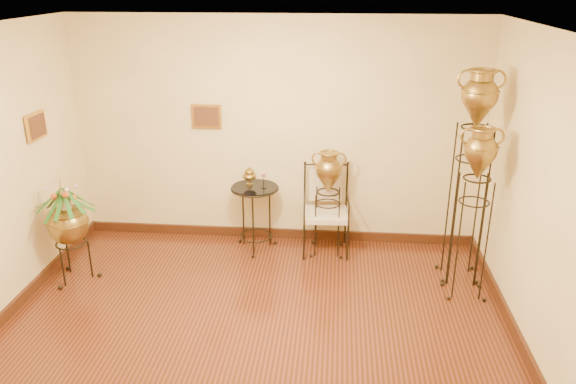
# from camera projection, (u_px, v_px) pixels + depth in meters

# --- Properties ---
(ground) EXTENTS (5.00, 5.00, 0.00)m
(ground) POSITION_uv_depth(u_px,v_px,m) (247.00, 357.00, 5.04)
(ground) COLOR maroon
(ground) RESTS_ON ground
(room_shell) EXTENTS (5.02, 5.02, 2.81)m
(room_shell) POSITION_uv_depth(u_px,v_px,m) (241.00, 175.00, 4.42)
(room_shell) COLOR #FFE7A4
(room_shell) RESTS_ON ground
(amphora_tall) EXTENTS (0.57, 0.57, 2.37)m
(amphora_tall) POSITION_uv_depth(u_px,v_px,m) (470.00, 177.00, 5.93)
(amphora_tall) COLOR black
(amphora_tall) RESTS_ON ground
(amphora_mid) EXTENTS (0.48, 0.48, 1.85)m
(amphora_mid) POSITION_uv_depth(u_px,v_px,m) (473.00, 212.00, 5.75)
(amphora_mid) COLOR black
(amphora_mid) RESTS_ON ground
(amphora_short) EXTENTS (0.42, 0.42, 1.31)m
(amphora_short) POSITION_uv_depth(u_px,v_px,m) (328.00, 202.00, 6.74)
(amphora_short) COLOR black
(amphora_short) RESTS_ON ground
(planter_urn) EXTENTS (0.81, 0.81, 1.28)m
(planter_urn) POSITION_uv_depth(u_px,v_px,m) (67.00, 220.00, 6.09)
(planter_urn) COLOR black
(planter_urn) RESTS_ON ground
(armchair) EXTENTS (0.63, 0.59, 1.07)m
(armchair) POSITION_uv_depth(u_px,v_px,m) (326.00, 211.00, 6.78)
(armchair) COLOR black
(armchair) RESTS_ON ground
(side_table) EXTENTS (0.66, 0.66, 1.04)m
(side_table) POSITION_uv_depth(u_px,v_px,m) (255.00, 217.00, 6.90)
(side_table) COLOR black
(side_table) RESTS_ON ground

